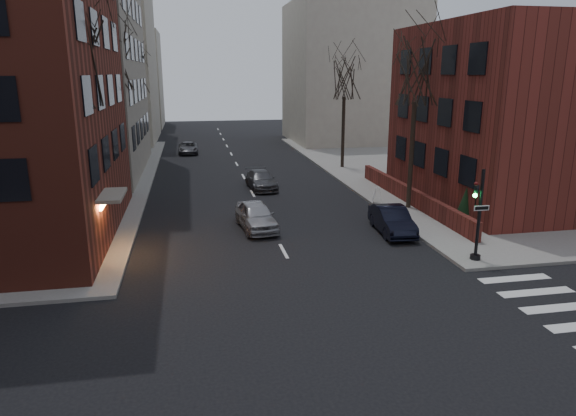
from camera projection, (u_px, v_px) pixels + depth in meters
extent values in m
plane|color=black|center=(371.00, 414.00, 12.55)|extent=(160.00, 160.00, 0.00)
cube|color=gray|center=(564.00, 164.00, 46.26)|extent=(44.00, 44.00, 0.15)
cube|color=maroon|center=(522.00, 115.00, 32.16)|extent=(12.00, 14.00, 11.00)
cube|color=maroon|center=(410.00, 195.00, 32.10)|extent=(0.35, 16.00, 1.00)
cube|color=#B7AF9A|center=(91.00, 64.00, 59.76)|extent=(14.00, 16.00, 18.00)
cube|color=#B7AF9A|center=(351.00, 73.00, 60.69)|extent=(14.00, 14.00, 16.00)
cube|color=#B7AF9A|center=(127.00, 80.00, 76.78)|extent=(10.00, 12.00, 14.00)
cylinder|color=black|center=(479.00, 215.00, 21.99)|extent=(0.14, 0.14, 4.00)
cylinder|color=black|center=(475.00, 257.00, 22.48)|extent=(0.44, 0.44, 0.20)
imported|color=black|center=(476.00, 196.00, 21.73)|extent=(0.16, 0.20, 1.00)
sphere|color=#19FF4C|center=(475.00, 195.00, 21.65)|extent=(0.18, 0.18, 0.18)
cube|color=white|center=(482.00, 208.00, 21.79)|extent=(0.70, 0.03, 0.22)
cylinder|color=#2D231C|center=(86.00, 177.00, 23.36)|extent=(0.28, 0.28, 6.65)
cylinder|color=#2D231C|center=(119.00, 140.00, 34.71)|extent=(0.28, 0.28, 7.00)
cylinder|color=#2D231C|center=(138.00, 125.00, 48.10)|extent=(0.28, 0.28, 6.30)
cylinder|color=#2D231C|center=(411.00, 156.00, 30.39)|extent=(0.28, 0.28, 6.30)
cylinder|color=#2D231C|center=(343.00, 132.00, 43.73)|extent=(0.28, 0.28, 5.95)
cylinder|color=black|center=(122.00, 156.00, 31.15)|extent=(0.12, 0.12, 6.00)
sphere|color=#FFA54C|center=(117.00, 104.00, 30.36)|extent=(0.36, 0.36, 0.36)
cylinder|color=black|center=(146.00, 124.00, 50.14)|extent=(0.12, 0.12, 6.00)
sphere|color=#FFA54C|center=(144.00, 92.00, 49.35)|extent=(0.36, 0.36, 0.36)
imported|color=black|center=(392.00, 220.00, 26.50)|extent=(1.75, 4.28, 1.38)
imported|color=#9C9CA1|center=(256.00, 216.00, 27.18)|extent=(2.15, 4.43, 1.46)
imported|color=#3E3E43|center=(261.00, 180.00, 36.65)|extent=(2.08, 4.49, 1.27)
imported|color=#414146|center=(188.00, 148.00, 52.57)|extent=(1.95, 4.20, 1.17)
cube|color=white|center=(377.00, 195.00, 32.09)|extent=(0.62, 0.74, 1.01)
cone|color=black|center=(466.00, 204.00, 27.83)|extent=(1.53, 1.53, 2.00)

